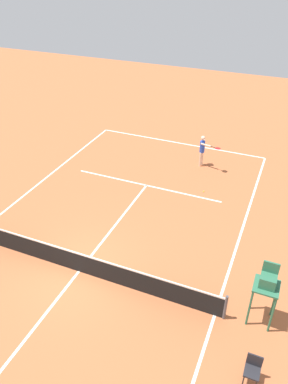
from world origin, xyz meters
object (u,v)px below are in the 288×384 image
at_px(player_serving, 203,148).
at_px(courtside_chair_near, 253,369).
at_px(tennis_ball, 204,191).
at_px(umpire_chair, 267,285).

xyz_separation_m(player_serving, courtside_chair_near, (-4.73, 11.81, -0.56)).
bearing_deg(tennis_ball, umpire_chair, 118.67).
bearing_deg(courtside_chair_near, umpire_chair, -87.52).
bearing_deg(tennis_ball, courtside_chair_near, 112.93).
xyz_separation_m(tennis_ball, courtside_chair_near, (-3.87, 9.15, 0.50)).
bearing_deg(courtside_chair_near, player_serving, -68.16).
height_order(umpire_chair, courtside_chair_near, umpire_chair).
bearing_deg(player_serving, tennis_ball, 30.52).
bearing_deg(tennis_ball, player_serving, -72.02).
relative_size(umpire_chair, courtside_chair_near, 2.54).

